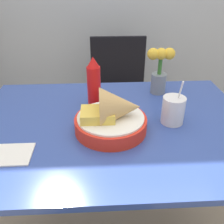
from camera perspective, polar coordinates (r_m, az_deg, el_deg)
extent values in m
cube|color=#334C9E|center=(1.05, 0.36, -2.94)|extent=(1.17, 0.84, 0.02)
cylinder|color=gray|center=(1.63, -19.48, -7.56)|extent=(0.05, 0.05, 0.73)
cylinder|color=gray|center=(1.67, 18.01, -6.38)|extent=(0.05, 0.05, 0.73)
cylinder|color=black|center=(1.79, -3.73, -7.83)|extent=(0.03, 0.03, 0.43)
cylinder|color=black|center=(1.82, 7.78, -7.39)|extent=(0.03, 0.03, 0.43)
cylinder|color=black|center=(2.09, -3.72, -1.77)|extent=(0.03, 0.03, 0.43)
cylinder|color=black|center=(2.11, 6.10, -1.48)|extent=(0.03, 0.03, 0.43)
cube|color=black|center=(1.82, 1.71, 1.47)|extent=(0.40, 0.40, 0.02)
cube|color=black|center=(1.90, 1.35, 10.33)|extent=(0.40, 0.03, 0.44)
cylinder|color=red|center=(0.98, -0.31, -2.77)|extent=(0.28, 0.28, 0.06)
cylinder|color=white|center=(0.97, -0.32, -1.19)|extent=(0.26, 0.26, 0.01)
cone|color=tan|center=(0.95, 1.82, 1.09)|extent=(0.16, 0.16, 0.16)
cube|color=#E5C14C|center=(0.94, -3.28, -0.78)|extent=(0.13, 0.10, 0.04)
cylinder|color=red|center=(1.14, -4.14, 5.83)|extent=(0.06, 0.06, 0.19)
cone|color=red|center=(1.10, -4.36, 11.35)|extent=(0.06, 0.06, 0.05)
cylinder|color=silver|center=(1.05, 13.79, 0.41)|extent=(0.09, 0.09, 0.11)
cylinder|color=black|center=(1.05, 13.73, -0.02)|extent=(0.09, 0.09, 0.09)
cylinder|color=white|center=(1.03, 14.87, 2.92)|extent=(0.01, 0.06, 0.17)
cylinder|color=gray|center=(1.30, 10.52, 6.45)|extent=(0.08, 0.08, 0.10)
cylinder|color=#33722D|center=(1.27, 10.93, 10.46)|extent=(0.02, 0.02, 0.09)
sphere|color=gold|center=(1.25, 11.18, 12.93)|extent=(0.06, 0.06, 0.06)
sphere|color=gold|center=(1.24, 9.36, 12.97)|extent=(0.06, 0.06, 0.06)
sphere|color=gold|center=(1.26, 12.98, 12.87)|extent=(0.06, 0.06, 0.06)
cube|color=white|center=(0.94, -22.21, -8.99)|extent=(0.15, 0.12, 0.01)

